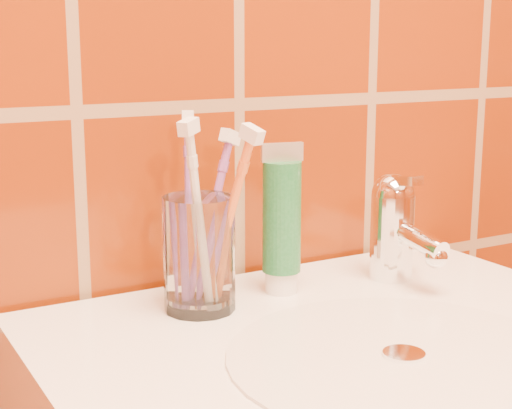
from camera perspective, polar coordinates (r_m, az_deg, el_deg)
glass_tumbler at (r=0.77m, az=-4.16°, el=-3.61°), size 0.09×0.09×0.11m
toothpaste_tube at (r=0.82m, az=1.88°, el=-1.40°), size 0.04×0.04×0.16m
faucet at (r=0.88m, az=10.06°, el=-1.36°), size 0.05×0.11×0.12m
toothbrush_0 at (r=0.79m, az=-3.25°, el=-1.04°), size 0.13×0.12×0.18m
toothbrush_1 at (r=0.75m, az=-2.04°, el=-1.28°), size 0.09×0.15×0.21m
toothbrush_2 at (r=0.74m, az=-4.18°, el=-1.13°), size 0.09×0.08×0.20m
toothbrush_3 at (r=0.78m, az=-4.89°, el=-0.45°), size 0.09×0.12×0.21m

